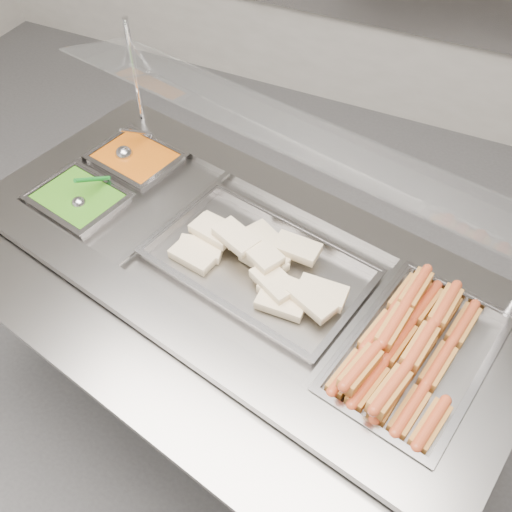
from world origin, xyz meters
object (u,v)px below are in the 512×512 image
at_px(sneeze_guard, 287,129).
at_px(serving_spoon, 82,199).
at_px(pan_hotdogs, 415,360).
at_px(steam_counter, 246,332).
at_px(pan_wraps, 258,267).
at_px(ladle, 125,153).

xyz_separation_m(sneeze_guard, serving_spoon, (-0.65, -0.23, -0.34)).
bearing_deg(serving_spoon, pan_hotdogs, -4.75).
height_order(sneeze_guard, pan_hotdogs, sneeze_guard).
distance_m(steam_counter, pan_wraps, 0.41).
bearing_deg(pan_hotdogs, sneeze_guard, 149.08).
xyz_separation_m(ladle, serving_spoon, (0.01, -0.28, 0.00)).
relative_size(sneeze_guard, serving_spoon, 9.34).
bearing_deg(steam_counter, sneeze_guard, 78.36).
bearing_deg(serving_spoon, ladle, 92.37).
xyz_separation_m(sneeze_guard, pan_wraps, (0.01, -0.22, -0.37)).
bearing_deg(sneeze_guard, serving_spoon, -160.71).
bearing_deg(pan_wraps, steam_counter, 168.36).
bearing_deg(pan_hotdogs, ladle, 162.66).
relative_size(steam_counter, ladle, 10.55).
bearing_deg(pan_hotdogs, steam_counter, 168.36).
bearing_deg(serving_spoon, steam_counter, 2.05).
xyz_separation_m(steam_counter, sneeze_guard, (0.04, 0.21, 0.78)).
bearing_deg(pan_hotdogs, serving_spoon, 175.25).
relative_size(ladle, serving_spoon, 1.06).
relative_size(sneeze_guard, pan_hotdogs, 2.76).
height_order(steam_counter, serving_spoon, serving_spoon).
xyz_separation_m(pan_wraps, ladle, (-0.67, 0.27, 0.03)).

